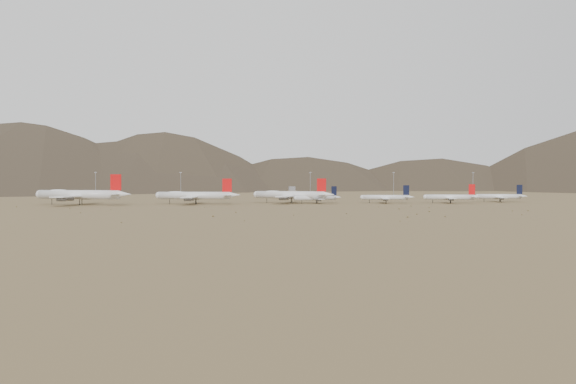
{
  "coord_description": "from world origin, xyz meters",
  "views": [
    {
      "loc": [
        -44.23,
        -482.42,
        23.5
      ],
      "look_at": [
        15.74,
        30.0,
        9.29
      ],
      "focal_mm": 40.0,
      "sensor_mm": 36.0,
      "label": 1
    }
  ],
  "objects": [
    {
      "name": "control_tower",
      "position": [
        30.0,
        120.0,
        5.32
      ],
      "size": [
        8.0,
        8.0,
        12.0
      ],
      "color": "tan",
      "rests_on": "ground"
    },
    {
      "name": "mast_east",
      "position": [
        134.43,
        138.86,
        14.2
      ],
      "size": [
        2.0,
        0.6,
        25.7
      ],
      "color": "gray",
      "rests_on": "ground"
    },
    {
      "name": "mast_far_east",
      "position": [
        210.08,
        122.73,
        14.2
      ],
      "size": [
        2.0,
        0.6,
        25.7
      ],
      "color": "gray",
      "rests_on": "ground"
    },
    {
      "name": "narrowbody_a",
      "position": [
        39.48,
        30.21,
        4.46
      ],
      "size": [
        41.09,
        30.13,
        13.73
      ],
      "rotation": [
        0.0,
        0.0,
        0.21
      ],
      "color": "white",
      "rests_on": "ground"
    },
    {
      "name": "narrowbody_d",
      "position": [
        198.44,
        36.49,
        4.75
      ],
      "size": [
        44.21,
        32.13,
        14.65
      ],
      "rotation": [
        0.0,
        0.0,
        -0.14
      ],
      "color": "white",
      "rests_on": "ground"
    },
    {
      "name": "widebody_centre",
      "position": [
        -58.64,
        27.17,
        6.95
      ],
      "size": [
        67.3,
        52.56,
        20.15
      ],
      "rotation": [
        0.0,
        0.0,
        -0.17
      ],
      "color": "white",
      "rests_on": "ground"
    },
    {
      "name": "mast_centre",
      "position": [
        45.09,
        103.39,
        14.2
      ],
      "size": [
        2.0,
        0.6,
        25.7
      ],
      "color": "gray",
      "rests_on": "ground"
    },
    {
      "name": "narrowbody_c",
      "position": [
        148.36,
        19.88,
        5.01
      ],
      "size": [
        46.51,
        33.89,
        15.44
      ],
      "rotation": [
        0.0,
        0.0,
        -0.16
      ],
      "color": "white",
      "rests_on": "ground"
    },
    {
      "name": "narrowbody_b",
      "position": [
        96.19,
        26.12,
        4.75
      ],
      "size": [
        44.12,
        32.14,
        14.64
      ],
      "rotation": [
        0.0,
        0.0,
        -0.16
      ],
      "color": "white",
      "rests_on": "ground"
    },
    {
      "name": "ground",
      "position": [
        0.0,
        0.0,
        0.0
      ],
      "size": [
        3000.0,
        3000.0,
        0.0
      ],
      "primitive_type": "plane",
      "color": "olive",
      "rests_on": "ground"
    },
    {
      "name": "desert_scrub",
      "position": [
        52.27,
        -92.8,
        0.31
      ],
      "size": [
        414.6,
        173.5,
        0.89
      ],
      "color": "brown",
      "rests_on": "ground"
    },
    {
      "name": "mountain_ridge",
      "position": [
        0.0,
        900.0,
        150.0
      ],
      "size": [
        4400.0,
        1000.0,
        300.0
      ],
      "color": "#4A3F2C",
      "rests_on": "ground"
    },
    {
      "name": "mast_west",
      "position": [
        -74.7,
        131.54,
        14.2
      ],
      "size": [
        2.0,
        0.6,
        25.7
      ],
      "color": "gray",
      "rests_on": "ground"
    },
    {
      "name": "widebody_east",
      "position": [
        18.31,
        34.62,
        6.96
      ],
      "size": [
        64.51,
        51.64,
        20.17
      ],
      "rotation": [
        0.0,
        0.0,
        -0.37
      ],
      "color": "white",
      "rests_on": "ground"
    },
    {
      "name": "mast_far_west",
      "position": [
        -151.79,
        123.76,
        14.2
      ],
      "size": [
        2.0,
        0.6,
        25.7
      ],
      "color": "gray",
      "rests_on": "ground"
    },
    {
      "name": "widebody_west",
      "position": [
        -145.89,
        23.02,
        8.11
      ],
      "size": [
        76.48,
        60.8,
        23.54
      ],
      "rotation": [
        0.0,
        0.0,
        -0.31
      ],
      "color": "white",
      "rests_on": "ground"
    }
  ]
}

